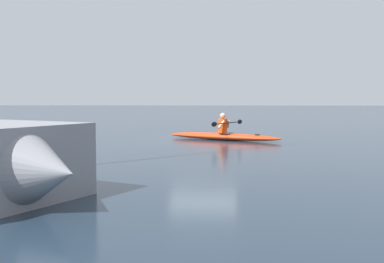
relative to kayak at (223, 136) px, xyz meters
The scene contains 3 objects.
ground_plane 0.87m from the kayak, 30.62° to the right, with size 160.00×160.00×0.00m, color #1E2D3D.
kayak is the anchor object (origin of this frame).
kayaker 0.44m from the kayak, 152.38° to the left, with size 1.18×2.20×0.73m.
Camera 1 is at (-0.56, 18.15, 1.53)m, focal length 45.65 mm.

